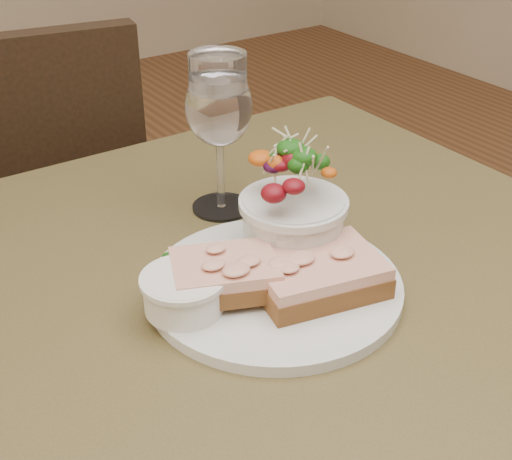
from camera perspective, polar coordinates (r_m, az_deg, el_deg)
cafe_table at (r=0.78m, az=1.36°, el=-10.77°), size 0.80×0.80×0.75m
chair_far at (r=1.47m, az=-17.52°, el=-7.23°), size 0.48×0.48×0.90m
dinner_plate at (r=0.71m, az=1.51°, el=-4.51°), size 0.25×0.25×0.01m
sandwich_front at (r=0.69m, az=4.91°, el=-3.48°), size 0.14×0.11×0.03m
sandwich_back at (r=0.67m, az=-2.51°, el=-3.56°), size 0.12×0.11×0.03m
ramekin at (r=0.66m, az=-5.81°, el=-4.88°), size 0.07×0.07×0.04m
salad_bowl at (r=0.72m, az=3.03°, el=2.37°), size 0.10×0.10×0.13m
garnish at (r=0.72m, az=-6.19°, el=-2.83°), size 0.05×0.04×0.02m
wine_glass at (r=0.80m, az=-2.99°, el=9.45°), size 0.08×0.08×0.18m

